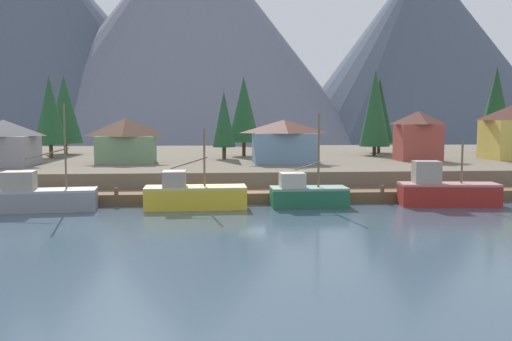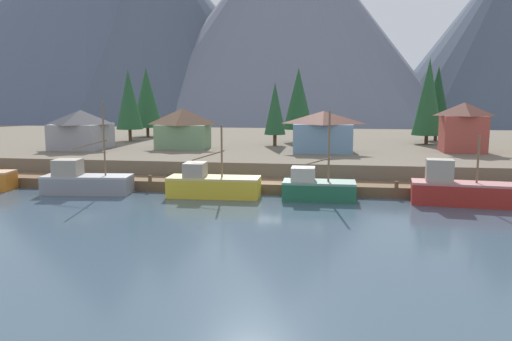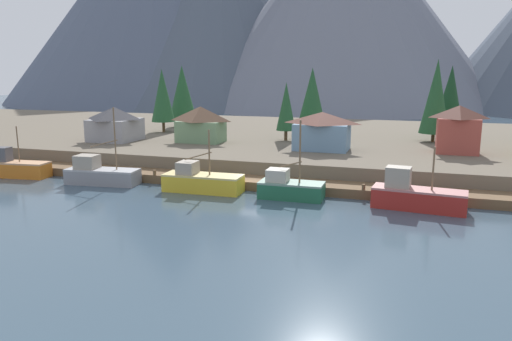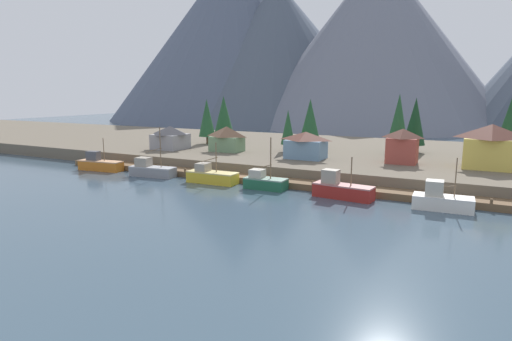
% 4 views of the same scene
% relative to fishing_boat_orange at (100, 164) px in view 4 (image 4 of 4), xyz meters
% --- Properties ---
extents(ground_plane, '(400.00, 400.00, 1.00)m').
position_rel_fishing_boat_orange_xyz_m(ground_plane, '(30.80, 21.87, -1.70)').
color(ground_plane, '#384C5B').
extents(dock, '(80.00, 4.00, 1.60)m').
position_rel_fishing_boat_orange_xyz_m(dock, '(30.80, 3.86, -0.70)').
color(dock, brown).
rests_on(dock, ground_plane).
extents(shoreline_bank, '(400.00, 56.00, 2.50)m').
position_rel_fishing_boat_orange_xyz_m(shoreline_bank, '(30.80, 33.87, 0.05)').
color(shoreline_bank, '#665B4C').
rests_on(shoreline_bank, ground_plane).
extents(mountain_west_peak, '(134.48, 134.48, 89.20)m').
position_rel_fishing_boat_orange_xyz_m(mountain_west_peak, '(-59.17, 152.61, 43.40)').
color(mountain_west_peak, '#4C566B').
rests_on(mountain_west_peak, ground_plane).
extents(mountain_central_peak, '(119.84, 119.84, 69.33)m').
position_rel_fishing_boat_orange_xyz_m(mountain_central_peak, '(-30.69, 148.41, 33.46)').
color(mountain_central_peak, '#475160').
rests_on(mountain_central_peak, ground_plane).
extents(mountain_east_peak, '(116.33, 116.33, 74.73)m').
position_rel_fishing_boat_orange_xyz_m(mountain_east_peak, '(20.49, 143.32, 36.16)').
color(mountain_east_peak, slate).
rests_on(mountain_east_peak, ground_plane).
extents(fishing_boat_orange, '(9.31, 3.43, 6.33)m').
position_rel_fishing_boat_orange_xyz_m(fishing_boat_orange, '(0.00, 0.00, 0.00)').
color(fishing_boat_orange, '#CC6B1E').
rests_on(fishing_boat_orange, ground_plane).
extents(fishing_boat_grey, '(8.72, 3.56, 8.94)m').
position_rel_fishing_boat_orange_xyz_m(fishing_boat_grey, '(12.89, -0.08, -0.01)').
color(fishing_boat_grey, gray).
rests_on(fishing_boat_grey, ground_plane).
extents(fishing_boat_yellow, '(8.70, 3.11, 6.83)m').
position_rel_fishing_boat_orange_xyz_m(fishing_boat_yellow, '(25.62, 0.16, -0.05)').
color(fishing_boat_yellow, gold).
rests_on(fishing_boat_yellow, ground_plane).
extents(fishing_boat_green, '(6.63, 2.90, 8.14)m').
position_rel_fishing_boat_orange_xyz_m(fishing_boat_green, '(35.47, 0.28, -0.09)').
color(fishing_boat_green, '#1E5B3D').
rests_on(fishing_boat_green, ground_plane).
extents(fishing_boat_red, '(8.78, 3.53, 6.10)m').
position_rel_fishing_boat_orange_xyz_m(fishing_boat_red, '(47.86, -0.00, 0.10)').
color(fishing_boat_red, maroon).
rests_on(fishing_boat_red, ground_plane).
extents(fishing_boat_white, '(7.46, 3.46, 6.88)m').
position_rel_fishing_boat_orange_xyz_m(fishing_boat_white, '(61.06, -0.03, 0.05)').
color(fishing_boat_white, silver).
rests_on(fishing_boat_white, ground_plane).
extents(house_red, '(5.35, 4.21, 6.16)m').
position_rel_fishing_boat_orange_xyz_m(house_red, '(52.84, 19.89, 4.44)').
color(house_red, '#9E4238').
rests_on(house_red, shoreline_bank).
extents(house_yellow, '(8.35, 6.39, 7.33)m').
position_rel_fishing_boat_orange_xyz_m(house_yellow, '(66.54, 21.15, 5.04)').
color(house_yellow, gold).
rests_on(house_yellow, shoreline_bank).
extents(house_grey, '(6.78, 6.79, 5.11)m').
position_rel_fishing_boat_orange_xyz_m(house_grey, '(4.06, 16.58, 3.91)').
color(house_grey, gray).
rests_on(house_grey, shoreline_bank).
extents(house_blue, '(7.49, 5.36, 5.09)m').
position_rel_fishing_boat_orange_xyz_m(house_blue, '(35.69, 17.37, 3.90)').
color(house_blue, '#6689A8').
rests_on(house_blue, shoreline_bank).
extents(house_green, '(6.98, 4.50, 5.31)m').
position_rel_fishing_boat_orange_xyz_m(house_green, '(17.19, 19.01, 4.02)').
color(house_green, '#6B8E66').
rests_on(house_green, shoreline_bank).
extents(conifer_near_left, '(2.98, 2.98, 8.81)m').
position_rel_fishing_boat_orange_xyz_m(conifer_near_left, '(28.84, 24.70, 6.45)').
color(conifer_near_left, '#4C3823').
rests_on(conifer_near_left, shoreline_bank).
extents(conifer_near_right, '(4.95, 4.95, 13.00)m').
position_rel_fishing_boat_orange_xyz_m(conifer_near_right, '(69.82, 33.23, 8.73)').
color(conifer_near_right, '#4C3823').
rests_on(conifer_near_right, shoreline_bank).
extents(conifer_mid_left, '(4.07, 4.07, 10.84)m').
position_rel_fishing_boat_orange_xyz_m(conifer_mid_left, '(5.87, 28.47, 7.62)').
color(conifer_mid_left, '#4C3823').
rests_on(conifer_mid_left, shoreline_bank).
extents(conifer_mid_right, '(4.33, 4.33, 12.19)m').
position_rel_fishing_boat_orange_xyz_m(conifer_mid_right, '(50.30, 29.91, 8.04)').
color(conifer_mid_right, '#4C3823').
rests_on(conifer_mid_right, shoreline_bank).
extents(conifer_back_left, '(4.45, 4.45, 11.37)m').
position_rel_fishing_boat_orange_xyz_m(conifer_back_left, '(52.70, 35.65, 7.77)').
color(conifer_back_left, '#4C3823').
rests_on(conifer_back_left, shoreline_bank).
extents(conifer_back_right, '(4.47, 4.47, 11.02)m').
position_rel_fishing_boat_orange_xyz_m(conifer_back_right, '(31.72, 30.11, 7.78)').
color(conifer_back_right, '#4C3823').
rests_on(conifer_back_right, shoreline_bank).
extents(conifer_centre, '(5.12, 5.12, 11.53)m').
position_rel_fishing_boat_orange_xyz_m(conifer_centre, '(5.72, 36.48, 7.88)').
color(conifer_centre, '#4C3823').
rests_on(conifer_centre, shoreline_bank).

